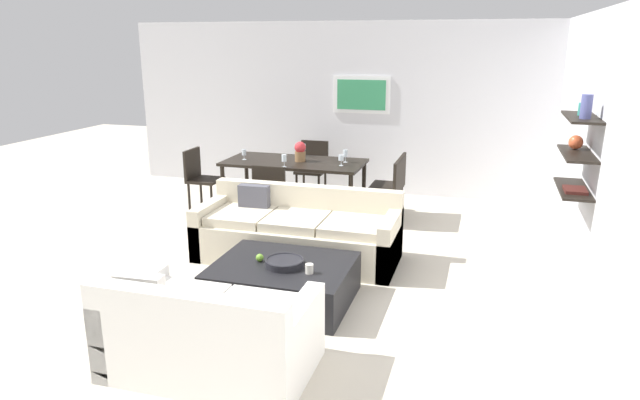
{
  "coord_description": "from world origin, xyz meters",
  "views": [
    {
      "loc": [
        2.03,
        -5.46,
        2.4
      ],
      "look_at": [
        0.35,
        0.2,
        0.75
      ],
      "focal_mm": 32.12,
      "sensor_mm": 36.0,
      "label": 1
    }
  ],
  "objects_px": {
    "candle_jar": "(309,269)",
    "dining_chair_foot": "(272,193)",
    "wine_glass_foot": "(284,158)",
    "coffee_table": "(283,282)",
    "wine_glass_left_near": "(244,153)",
    "wine_glass_right_near": "(341,158)",
    "dining_chair_right_near": "(388,188)",
    "dining_chair_right_far": "(394,181)",
    "loveseat_white": "(209,335)",
    "wine_glass_right_far": "(345,154)",
    "dining_table": "(294,165)",
    "centerpiece_vase": "(300,151)",
    "dining_chair_left_near": "(200,175)",
    "apple_on_coffee_table": "(260,258)",
    "dining_chair_head": "(313,165)",
    "wine_glass_head": "(303,147)",
    "decorative_bowl": "(285,262)",
    "sofa_beige": "(298,234)"
  },
  "relations": [
    {
      "from": "dining_chair_left_near",
      "to": "wine_glass_right_far",
      "type": "relative_size",
      "value": 4.95
    },
    {
      "from": "dining_chair_left_near",
      "to": "apple_on_coffee_table",
      "type": "bearing_deg",
      "value": -52.42
    },
    {
      "from": "dining_chair_foot",
      "to": "wine_glass_right_near",
      "type": "xyz_separation_m",
      "value": [
        0.72,
        0.76,
        0.35
      ]
    },
    {
      "from": "apple_on_coffee_table",
      "to": "wine_glass_left_near",
      "type": "height_order",
      "value": "wine_glass_left_near"
    },
    {
      "from": "candle_jar",
      "to": "dining_chair_right_far",
      "type": "relative_size",
      "value": 0.1
    },
    {
      "from": "dining_chair_foot",
      "to": "wine_glass_right_far",
      "type": "relative_size",
      "value": 4.95
    },
    {
      "from": "dining_chair_foot",
      "to": "loveseat_white",
      "type": "bearing_deg",
      "value": -77.07
    },
    {
      "from": "loveseat_white",
      "to": "wine_glass_right_far",
      "type": "height_order",
      "value": "wine_glass_right_far"
    },
    {
      "from": "dining_chair_left_near",
      "to": "centerpiece_vase",
      "type": "relative_size",
      "value": 3.15
    },
    {
      "from": "apple_on_coffee_table",
      "to": "wine_glass_right_near",
      "type": "height_order",
      "value": "wine_glass_right_near"
    },
    {
      "from": "dining_chair_right_far",
      "to": "wine_glass_head",
      "type": "xyz_separation_m",
      "value": [
        -1.39,
        0.2,
        0.37
      ]
    },
    {
      "from": "sofa_beige",
      "to": "decorative_bowl",
      "type": "relative_size",
      "value": 6.16
    },
    {
      "from": "decorative_bowl",
      "to": "wine_glass_right_far",
      "type": "bearing_deg",
      "value": 93.37
    },
    {
      "from": "coffee_table",
      "to": "wine_glass_left_near",
      "type": "relative_size",
      "value": 8.52
    },
    {
      "from": "wine_glass_head",
      "to": "dining_chair_head",
      "type": "bearing_deg",
      "value": 90.0
    },
    {
      "from": "decorative_bowl",
      "to": "dining_chair_right_far",
      "type": "bearing_deg",
      "value": 80.87
    },
    {
      "from": "dining_chair_head",
      "to": "wine_glass_foot",
      "type": "height_order",
      "value": "wine_glass_foot"
    },
    {
      "from": "wine_glass_right_near",
      "to": "dining_chair_right_near",
      "type": "bearing_deg",
      "value": -8.1
    },
    {
      "from": "coffee_table",
      "to": "dining_table",
      "type": "distance_m",
      "value": 3.01
    },
    {
      "from": "dining_chair_foot",
      "to": "wine_glass_foot",
      "type": "distance_m",
      "value": 0.59
    },
    {
      "from": "dining_chair_head",
      "to": "coffee_table",
      "type": "bearing_deg",
      "value": -77.01
    },
    {
      "from": "decorative_bowl",
      "to": "candle_jar",
      "type": "distance_m",
      "value": 0.29
    },
    {
      "from": "candle_jar",
      "to": "dining_chair_foot",
      "type": "bearing_deg",
      "value": 119.03
    },
    {
      "from": "dining_chair_right_far",
      "to": "wine_glass_head",
      "type": "height_order",
      "value": "wine_glass_head"
    },
    {
      "from": "loveseat_white",
      "to": "candle_jar",
      "type": "relative_size",
      "value": 16.98
    },
    {
      "from": "decorative_bowl",
      "to": "wine_glass_left_near",
      "type": "xyz_separation_m",
      "value": [
        -1.62,
        2.77,
        0.43
      ]
    },
    {
      "from": "decorative_bowl",
      "to": "dining_chair_head",
      "type": "xyz_separation_m",
      "value": [
        -0.9,
        3.77,
        0.09
      ]
    },
    {
      "from": "sofa_beige",
      "to": "wine_glass_right_far",
      "type": "relative_size",
      "value": 12.68
    },
    {
      "from": "wine_glass_head",
      "to": "dining_chair_right_far",
      "type": "bearing_deg",
      "value": -8.2
    },
    {
      "from": "dining_chair_head",
      "to": "dining_chair_left_near",
      "type": "bearing_deg",
      "value": -141.86
    },
    {
      "from": "apple_on_coffee_table",
      "to": "dining_chair_foot",
      "type": "height_order",
      "value": "dining_chair_foot"
    },
    {
      "from": "wine_glass_foot",
      "to": "apple_on_coffee_table",
      "type": "bearing_deg",
      "value": -75.45
    },
    {
      "from": "loveseat_white",
      "to": "wine_glass_right_far",
      "type": "relative_size",
      "value": 8.43
    },
    {
      "from": "sofa_beige",
      "to": "dining_chair_left_near",
      "type": "relative_size",
      "value": 2.56
    },
    {
      "from": "candle_jar",
      "to": "loveseat_white",
      "type": "bearing_deg",
      "value": -110.67
    },
    {
      "from": "dining_chair_right_near",
      "to": "dining_chair_head",
      "type": "relative_size",
      "value": 1.0
    },
    {
      "from": "dining_chair_right_near",
      "to": "dining_chair_head",
      "type": "bearing_deg",
      "value": 141.86
    },
    {
      "from": "dining_chair_head",
      "to": "centerpiece_vase",
      "type": "relative_size",
      "value": 3.15
    },
    {
      "from": "decorative_bowl",
      "to": "dining_table",
      "type": "xyz_separation_m",
      "value": [
        -0.9,
        2.89,
        0.27
      ]
    },
    {
      "from": "centerpiece_vase",
      "to": "dining_chair_left_near",
      "type": "bearing_deg",
      "value": -171.48
    },
    {
      "from": "dining_chair_left_near",
      "to": "wine_glass_left_near",
      "type": "height_order",
      "value": "wine_glass_left_near"
    },
    {
      "from": "apple_on_coffee_table",
      "to": "dining_chair_foot",
      "type": "xyz_separation_m",
      "value": [
        -0.63,
        1.97,
        0.09
      ]
    },
    {
      "from": "decorative_bowl",
      "to": "dining_table",
      "type": "height_order",
      "value": "dining_table"
    },
    {
      "from": "coffee_table",
      "to": "dining_table",
      "type": "relative_size",
      "value": 0.65
    },
    {
      "from": "dining_chair_right_far",
      "to": "dining_chair_left_near",
      "type": "bearing_deg",
      "value": -171.29
    },
    {
      "from": "dining_chair_foot",
      "to": "wine_glass_left_near",
      "type": "xyz_separation_m",
      "value": [
        -0.72,
        0.76,
        0.35
      ]
    },
    {
      "from": "coffee_table",
      "to": "wine_glass_left_near",
      "type": "bearing_deg",
      "value": 120.11
    },
    {
      "from": "sofa_beige",
      "to": "dining_chair_right_far",
      "type": "distance_m",
      "value": 2.11
    },
    {
      "from": "dining_chair_left_near",
      "to": "wine_glass_right_near",
      "type": "xyz_separation_m",
      "value": [
        2.11,
        0.1,
        0.35
      ]
    },
    {
      "from": "coffee_table",
      "to": "dining_chair_head",
      "type": "relative_size",
      "value": 1.45
    }
  ]
}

